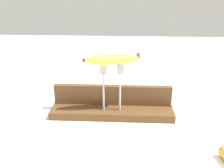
# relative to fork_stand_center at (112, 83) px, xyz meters

# --- Properties ---
(ground_plane) EXTENTS (3.00, 3.00, 0.00)m
(ground_plane) POSITION_rel_fork_stand_center_xyz_m (0.00, 0.01, -0.14)
(ground_plane) COLOR white
(wooden_board) EXTENTS (0.46, 0.10, 0.03)m
(wooden_board) POSITION_rel_fork_stand_center_xyz_m (0.00, 0.01, -0.12)
(wooden_board) COLOR brown
(wooden_board) RESTS_ON ground
(board_backstop) EXTENTS (0.45, 0.02, 0.08)m
(board_backstop) POSITION_rel_fork_stand_center_xyz_m (0.00, 0.05, -0.07)
(board_backstop) COLOR brown
(board_backstop) RESTS_ON wooden_board
(fork_stand_center) EXTENTS (0.09, 0.01, 0.18)m
(fork_stand_center) POSITION_rel_fork_stand_center_xyz_m (0.00, 0.00, 0.00)
(fork_stand_center) COLOR #B2B2B7
(fork_stand_center) RESTS_ON wooden_board
(banana_raised_center) EXTENTS (0.20, 0.08, 0.04)m
(banana_raised_center) POSITION_rel_fork_stand_center_xyz_m (-0.00, -0.00, 0.09)
(banana_raised_center) COLOR #DBD147
(banana_raised_center) RESTS_ON fork_stand_center
(fork_fallen_near) EXTENTS (0.17, 0.05, 0.01)m
(fork_fallen_near) POSITION_rel_fork_stand_center_xyz_m (-0.31, 0.37, -0.13)
(fork_fallen_near) COLOR #B2B2B7
(fork_fallen_near) RESTS_ON ground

